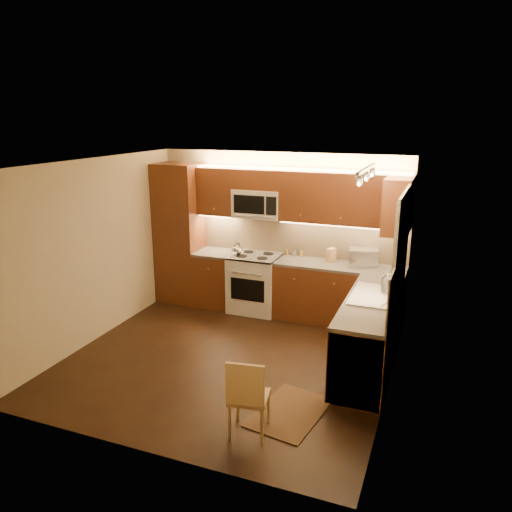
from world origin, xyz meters
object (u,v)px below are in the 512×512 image
at_px(knife_block, 331,255).
at_px(soap_bottle, 386,280).
at_px(stove, 255,283).
at_px(sink, 374,290).
at_px(kettle, 237,249).
at_px(dining_chair, 249,395).
at_px(microwave, 258,203).
at_px(toaster_oven, 363,257).

relative_size(knife_block, soap_bottle, 0.97).
relative_size(stove, sink, 1.07).
height_order(sink, kettle, kettle).
bearing_deg(soap_bottle, knife_block, 151.69).
relative_size(kettle, knife_block, 0.98).
relative_size(soap_bottle, dining_chair, 0.25).
bearing_deg(kettle, knife_block, 31.12).
bearing_deg(kettle, sink, -2.87).
bearing_deg(sink, microwave, 147.79).
relative_size(microwave, dining_chair, 0.91).
distance_m(soap_bottle, dining_chair, 2.57).
relative_size(sink, dining_chair, 1.03).
xyz_separation_m(knife_block, dining_chair, (-0.05, -3.20, -0.58)).
height_order(stove, kettle, kettle).
bearing_deg(toaster_oven, knife_block, 163.10).
distance_m(microwave, knife_block, 1.38).
bearing_deg(sink, soap_bottle, 74.48).
bearing_deg(stove, soap_bottle, -19.67).
bearing_deg(dining_chair, knife_block, 79.99).
relative_size(knife_block, dining_chair, 0.24).
relative_size(kettle, soap_bottle, 0.95).
bearing_deg(kettle, stove, 38.97).
height_order(microwave, kettle, microwave).
xyz_separation_m(sink, knife_block, (-0.83, 1.28, 0.03)).
height_order(microwave, dining_chair, microwave).
height_order(microwave, soap_bottle, microwave).
relative_size(stove, toaster_oven, 2.20).
height_order(sink, soap_bottle, soap_bottle).
bearing_deg(kettle, dining_chair, -43.06).
distance_m(microwave, toaster_oven, 1.80).
xyz_separation_m(kettle, dining_chair, (1.39, -2.96, -0.60)).
relative_size(stove, kettle, 4.62).
xyz_separation_m(sink, kettle, (-2.27, 1.04, 0.04)).
bearing_deg(stove, toaster_oven, 4.78).
relative_size(microwave, soap_bottle, 3.63).
bearing_deg(stove, kettle, -162.77).
bearing_deg(kettle, toaster_oven, 28.33).
bearing_deg(soap_bottle, sink, -89.52).
height_order(knife_block, soap_bottle, soap_bottle).
xyz_separation_m(microwave, dining_chair, (1.12, -3.18, -1.30)).
distance_m(sink, dining_chair, 2.19).
bearing_deg(toaster_oven, sink, -89.73).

